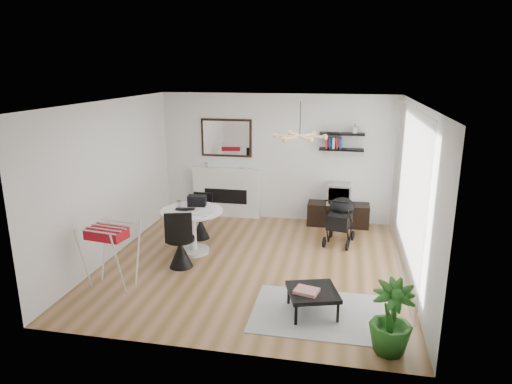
% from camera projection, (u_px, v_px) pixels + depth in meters
% --- Properties ---
extents(floor, '(5.00, 5.00, 0.00)m').
position_uv_depth(floor, '(254.00, 264.00, 7.73)').
color(floor, brown).
rests_on(floor, ground).
extents(ceiling, '(5.00, 5.00, 0.00)m').
position_uv_depth(ceiling, '(253.00, 102.00, 7.02)').
color(ceiling, white).
rests_on(ceiling, wall_back).
extents(wall_back, '(5.00, 0.00, 5.00)m').
position_uv_depth(wall_back, '(277.00, 158.00, 9.74)').
color(wall_back, white).
rests_on(wall_back, floor).
extents(wall_left, '(0.00, 5.00, 5.00)m').
position_uv_depth(wall_left, '(111.00, 180.00, 7.84)').
color(wall_left, white).
rests_on(wall_left, floor).
extents(wall_right, '(0.00, 5.00, 5.00)m').
position_uv_depth(wall_right, '(415.00, 195.00, 6.91)').
color(wall_right, white).
rests_on(wall_right, floor).
extents(sheer_curtain, '(0.04, 3.60, 2.60)m').
position_uv_depth(sheer_curtain, '(406.00, 191.00, 7.12)').
color(sheer_curtain, white).
rests_on(sheer_curtain, wall_right).
extents(fireplace, '(1.50, 0.17, 2.16)m').
position_uv_depth(fireplace, '(227.00, 186.00, 10.05)').
color(fireplace, white).
rests_on(fireplace, floor).
extents(shelf_lower, '(0.90, 0.25, 0.04)m').
position_uv_depth(shelf_lower, '(341.00, 149.00, 9.30)').
color(shelf_lower, black).
rests_on(shelf_lower, wall_back).
extents(shelf_upper, '(0.90, 0.25, 0.04)m').
position_uv_depth(shelf_upper, '(342.00, 134.00, 9.22)').
color(shelf_upper, black).
rests_on(shelf_upper, wall_back).
extents(pendant_lamp, '(0.90, 0.90, 0.10)m').
position_uv_depth(pendant_lamp, '(300.00, 136.00, 7.32)').
color(pendant_lamp, '#E4B477').
rests_on(pendant_lamp, ceiling).
extents(tv_console, '(1.27, 0.44, 0.48)m').
position_uv_depth(tv_console, '(338.00, 214.00, 9.57)').
color(tv_console, black).
rests_on(tv_console, floor).
extents(crt_tv, '(0.49, 0.43, 0.43)m').
position_uv_depth(crt_tv, '(339.00, 194.00, 9.44)').
color(crt_tv, '#B0B0B2').
rests_on(crt_tv, tv_console).
extents(dining_table, '(1.09, 1.09, 0.80)m').
position_uv_depth(dining_table, '(192.00, 225.00, 8.08)').
color(dining_table, white).
rests_on(dining_table, floor).
extents(laptop, '(0.38, 0.28, 0.03)m').
position_uv_depth(laptop, '(185.00, 210.00, 7.95)').
color(laptop, black).
rests_on(laptop, dining_table).
extents(black_bag, '(0.34, 0.22, 0.19)m').
position_uv_depth(black_bag, '(197.00, 201.00, 8.23)').
color(black_bag, black).
rests_on(black_bag, dining_table).
extents(newspaper, '(0.42, 0.37, 0.01)m').
position_uv_depth(newspaper, '(201.00, 213.00, 7.84)').
color(newspaper, white).
rests_on(newspaper, dining_table).
extents(drinking_glass, '(0.07, 0.07, 0.11)m').
position_uv_depth(drinking_glass, '(179.00, 204.00, 8.19)').
color(drinking_glass, white).
rests_on(drinking_glass, dining_table).
extents(chair_far, '(0.42, 0.42, 0.87)m').
position_uv_depth(chair_far, '(201.00, 224.00, 8.85)').
color(chair_far, black).
rests_on(chair_far, floor).
extents(chair_near, '(0.52, 0.53, 1.01)m').
position_uv_depth(chair_near, '(180.00, 249.00, 7.53)').
color(chair_near, black).
rests_on(chair_near, floor).
extents(drying_rack, '(0.74, 0.71, 0.99)m').
position_uv_depth(drying_rack, '(111.00, 255.00, 6.80)').
color(drying_rack, white).
rests_on(drying_rack, floor).
extents(stroller, '(0.61, 0.83, 0.96)m').
position_uv_depth(stroller, '(340.00, 222.00, 8.58)').
color(stroller, black).
rests_on(stroller, floor).
extents(rug, '(1.82, 1.31, 0.01)m').
position_uv_depth(rug, '(320.00, 313.00, 6.17)').
color(rug, '#A4A4A4').
rests_on(rug, floor).
extents(coffee_table, '(0.80, 0.80, 0.33)m').
position_uv_depth(coffee_table, '(313.00, 293.00, 6.11)').
color(coffee_table, black).
rests_on(coffee_table, rug).
extents(magazines, '(0.36, 0.31, 0.04)m').
position_uv_depth(magazines, '(307.00, 291.00, 6.03)').
color(magazines, '#B92E36').
rests_on(magazines, coffee_table).
extents(potted_plant, '(0.52, 0.52, 0.88)m').
position_uv_depth(potted_plant, '(391.00, 318.00, 5.24)').
color(potted_plant, '#205A19').
rests_on(potted_plant, floor).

